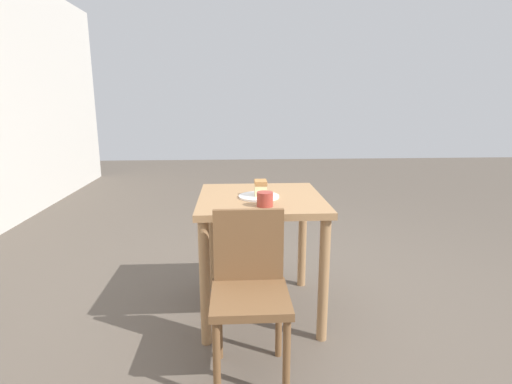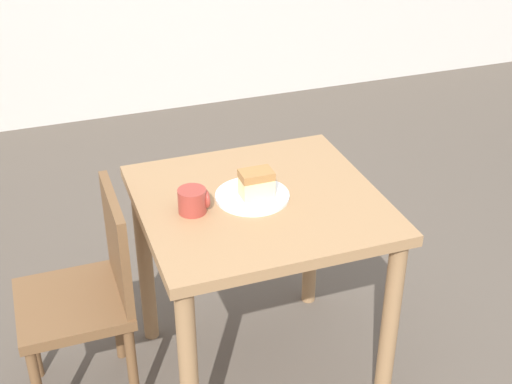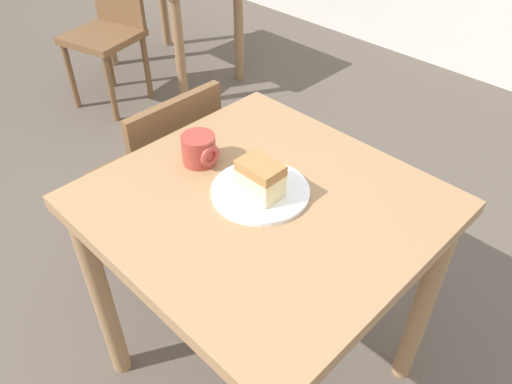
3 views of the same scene
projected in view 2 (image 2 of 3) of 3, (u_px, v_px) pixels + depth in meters
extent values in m
cube|color=#9E754C|center=(259.00, 203.00, 2.41)|extent=(0.81, 0.77, 0.04)
cylinder|color=#9E754C|center=(189.00, 381.00, 2.23)|extent=(0.06, 0.06, 0.74)
cylinder|color=#9E754C|center=(389.00, 331.00, 2.44)|extent=(0.06, 0.06, 0.74)
cylinder|color=#9E754C|center=(145.00, 263.00, 2.78)|extent=(0.06, 0.06, 0.74)
cylinder|color=#9E754C|center=(311.00, 229.00, 2.98)|extent=(0.06, 0.06, 0.74)
cube|color=brown|center=(73.00, 304.00, 2.46)|extent=(0.38, 0.38, 0.04)
cylinder|color=brown|center=(32.00, 334.00, 2.66)|extent=(0.04, 0.04, 0.41)
cylinder|color=brown|center=(117.00, 316.00, 2.75)|extent=(0.04, 0.04, 0.41)
cylinder|color=brown|center=(133.00, 372.00, 2.49)|extent=(0.04, 0.04, 0.41)
cube|color=brown|center=(117.00, 244.00, 2.41)|extent=(0.03, 0.36, 0.38)
cylinder|color=white|center=(252.00, 196.00, 2.40)|extent=(0.25, 0.25, 0.01)
cube|color=beige|center=(256.00, 187.00, 2.37)|extent=(0.11, 0.07, 0.07)
cube|color=#A3703D|center=(256.00, 175.00, 2.35)|extent=(0.11, 0.07, 0.03)
cylinder|color=#9E382D|center=(192.00, 201.00, 2.30)|extent=(0.09, 0.09, 0.08)
torus|color=#9E382D|center=(206.00, 198.00, 2.32)|extent=(0.02, 0.06, 0.06)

